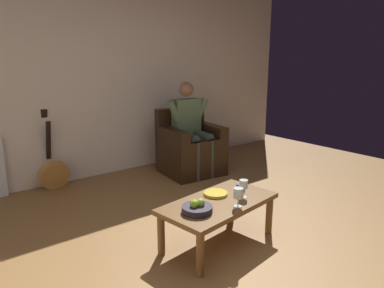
{
  "coord_description": "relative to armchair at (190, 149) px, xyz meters",
  "views": [
    {
      "loc": [
        1.98,
        1.54,
        1.53
      ],
      "look_at": [
        -0.3,
        -1.34,
        0.63
      ],
      "focal_mm": 32.89,
      "sensor_mm": 36.0,
      "label": 1
    }
  ],
  "objects": [
    {
      "name": "wine_glass_near",
      "position": [
        0.78,
        1.73,
        0.16
      ],
      "size": [
        0.07,
        0.07,
        0.16
      ],
      "color": "silver",
      "rests_on": "coffee_table"
    },
    {
      "name": "decorative_dish",
      "position": [
        0.92,
        1.54,
        0.07
      ],
      "size": [
        0.21,
        0.21,
        0.02
      ],
      "primitive_type": "cylinder",
      "color": "gold",
      "rests_on": "coffee_table"
    },
    {
      "name": "ground_plane",
      "position": [
        0.87,
        2.11,
        -0.33
      ],
      "size": [
        7.28,
        7.28,
        0.0
      ],
      "primitive_type": "plane",
      "color": "olive"
    },
    {
      "name": "coffee_table",
      "position": [
        0.99,
        1.66,
        -0.0
      ],
      "size": [
        1.06,
        0.65,
        0.38
      ],
      "rotation": [
        0.0,
        0.0,
        0.13
      ],
      "color": "brown",
      "rests_on": "ground"
    },
    {
      "name": "guitar",
      "position": [
        1.66,
        -0.51,
        -0.11
      ],
      "size": [
        0.35,
        0.31,
        0.95
      ],
      "color": "#BB7E3C",
      "rests_on": "ground"
    },
    {
      "name": "person_seated",
      "position": [
        0.0,
        0.03,
        0.34
      ],
      "size": [
        0.63,
        0.6,
        1.23
      ],
      "rotation": [
        0.0,
        0.0,
        -0.11
      ],
      "color": "#566D49",
      "rests_on": "ground"
    },
    {
      "name": "fruit_bowl",
      "position": [
        1.27,
        1.72,
        0.09
      ],
      "size": [
        0.24,
        0.24,
        0.11
      ],
      "color": "#27202D",
      "rests_on": "coffee_table"
    },
    {
      "name": "wall_back",
      "position": [
        0.87,
        -0.71,
        1.02
      ],
      "size": [
        6.46,
        0.06,
        2.68
      ],
      "primitive_type": "cube",
      "color": "beige",
      "rests_on": "ground"
    },
    {
      "name": "candle_jar",
      "position": [
        0.68,
        1.6,
        0.09
      ],
      "size": [
        0.08,
        0.08,
        0.06
      ],
      "primitive_type": "cylinder",
      "color": "#466084",
      "rests_on": "coffee_table"
    },
    {
      "name": "wine_glass_far",
      "position": [
        0.95,
        1.84,
        0.16
      ],
      "size": [
        0.08,
        0.08,
        0.16
      ],
      "color": "silver",
      "rests_on": "coffee_table"
    },
    {
      "name": "armchair",
      "position": [
        0.0,
        0.0,
        0.0
      ],
      "size": [
        0.8,
        0.78,
        0.87
      ],
      "rotation": [
        0.0,
        0.0,
        -0.11
      ],
      "color": "black",
      "rests_on": "ground"
    }
  ]
}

